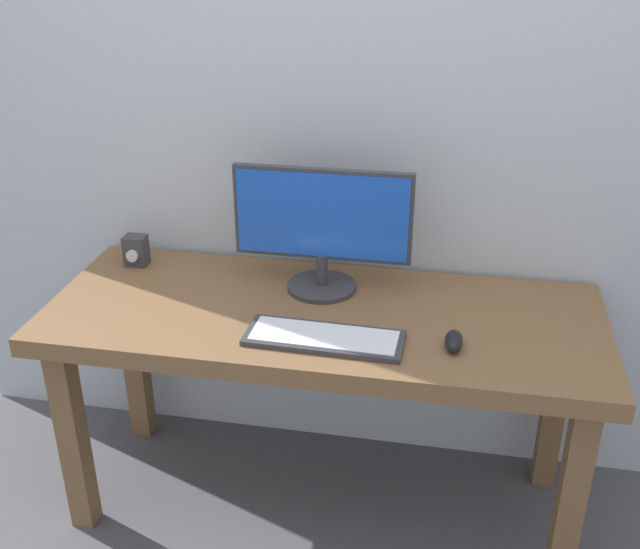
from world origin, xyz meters
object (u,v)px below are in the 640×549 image
object	(u,v)px
audio_controller	(136,251)
keyboard_primary	(324,338)
monitor	(322,226)
desk	(323,338)
mouse	(454,341)

from	to	relation	value
audio_controller	keyboard_primary	bearing A→B (deg)	-27.58
audio_controller	monitor	bearing A→B (deg)	-4.74
desk	keyboard_primary	size ratio (longest dim) A/B	3.73
monitor	audio_controller	size ratio (longest dim) A/B	5.36
desk	monitor	distance (m)	0.34
desk	mouse	size ratio (longest dim) A/B	16.31
mouse	desk	bearing A→B (deg)	160.04
keyboard_primary	audio_controller	bearing A→B (deg)	152.42
keyboard_primary	audio_controller	world-z (taller)	audio_controller
desk	mouse	distance (m)	0.43
monitor	mouse	distance (m)	0.55
desk	keyboard_primary	distance (m)	0.20
desk	mouse	bearing A→B (deg)	-19.90
desk	mouse	xyz separation A→B (m)	(0.39, -0.14, 0.12)
desk	monitor	bearing A→B (deg)	101.28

